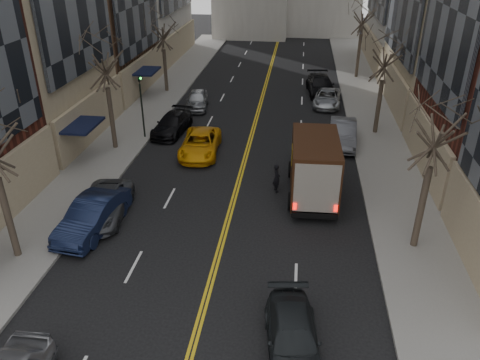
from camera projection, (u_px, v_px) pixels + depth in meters
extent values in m
cube|color=slate|center=(145.00, 113.00, 37.52)|extent=(4.00, 66.00, 0.15)
cube|color=slate|center=(374.00, 123.00, 35.50)|extent=(4.00, 66.00, 0.15)
cube|color=black|center=(81.00, 125.00, 28.65)|extent=(2.00, 3.00, 0.15)
cube|color=black|center=(69.00, 140.00, 29.24)|extent=(0.20, 3.00, 2.50)
cube|color=black|center=(145.00, 71.00, 40.07)|extent=(2.00, 3.00, 0.15)
cube|color=black|center=(136.00, 83.00, 40.66)|extent=(0.20, 3.00, 2.50)
cylinder|color=#382D23|center=(8.00, 218.00, 19.89)|extent=(0.30, 0.30, 3.83)
cylinder|color=#382D23|center=(112.00, 118.00, 30.38)|extent=(0.30, 0.30, 4.05)
cylinder|color=#382D23|center=(165.00, 70.00, 41.88)|extent=(0.30, 0.30, 3.69)
cylinder|color=#382D23|center=(421.00, 208.00, 20.51)|extent=(0.30, 0.30, 3.96)
cylinder|color=#382D23|center=(378.00, 107.00, 32.85)|extent=(0.30, 0.30, 3.78)
cylinder|color=#382D23|center=(358.00, 56.00, 45.94)|extent=(0.30, 0.30, 4.14)
cylinder|color=black|center=(142.00, 111.00, 32.03)|extent=(0.12, 0.12, 3.80)
imported|color=black|center=(139.00, 77.00, 30.94)|extent=(0.15, 0.18, 0.90)
sphere|color=#0CE526|center=(141.00, 78.00, 30.86)|extent=(0.14, 0.14, 0.14)
cube|color=black|center=(312.00, 186.00, 25.64)|extent=(2.36, 6.41, 0.30)
cube|color=black|center=(312.00, 152.00, 27.23)|extent=(2.38, 1.75, 2.08)
cube|color=black|center=(315.00, 166.00, 24.49)|extent=(2.52, 4.93, 2.98)
cube|color=black|center=(314.00, 215.00, 22.95)|extent=(2.29, 0.24, 0.30)
cube|color=red|center=(295.00, 206.00, 22.81)|extent=(0.18, 0.06, 0.35)
cube|color=red|center=(336.00, 208.00, 22.64)|extent=(0.18, 0.06, 0.35)
cube|color=gold|center=(292.00, 155.00, 24.37)|extent=(0.07, 0.89, 0.89)
cube|color=gold|center=(339.00, 157.00, 24.15)|extent=(0.07, 0.89, 0.89)
cylinder|color=black|center=(291.00, 169.00, 27.61)|extent=(0.30, 0.96, 0.95)
cylinder|color=black|center=(331.00, 171.00, 27.41)|extent=(0.30, 0.96, 0.95)
cylinder|color=black|center=(291.00, 201.00, 24.29)|extent=(0.30, 0.96, 0.95)
cylinder|color=black|center=(336.00, 203.00, 24.09)|extent=(0.30, 0.96, 0.95)
imported|color=black|center=(293.00, 338.00, 15.82)|extent=(2.35, 4.63, 1.29)
cube|color=black|center=(294.00, 313.00, 16.15)|extent=(0.13, 0.04, 0.09)
cube|color=blue|center=(294.00, 314.00, 16.13)|extent=(0.10, 0.01, 0.06)
imported|color=orange|center=(200.00, 144.00, 30.40)|extent=(2.60, 5.18, 1.41)
imported|color=black|center=(277.00, 178.00, 25.85)|extent=(0.60, 0.71, 1.64)
imported|color=black|center=(93.00, 216.00, 22.41)|extent=(2.32, 5.11, 1.63)
imported|color=#43454A|center=(103.00, 205.00, 23.58)|extent=(2.72, 5.07, 1.35)
imported|color=black|center=(172.00, 124.00, 33.64)|extent=(2.47, 4.90, 1.37)
imported|color=#999CA0|center=(197.00, 100.00, 38.50)|extent=(2.17, 4.35, 1.42)
imported|color=#55575E|center=(343.00, 133.00, 31.72)|extent=(2.01, 5.01, 1.62)
imported|color=#B1B5BA|center=(327.00, 98.00, 39.14)|extent=(2.55, 4.85, 1.30)
imported|color=black|center=(321.00, 85.00, 41.82)|extent=(2.85, 5.75, 1.61)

